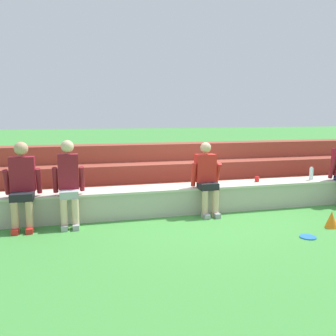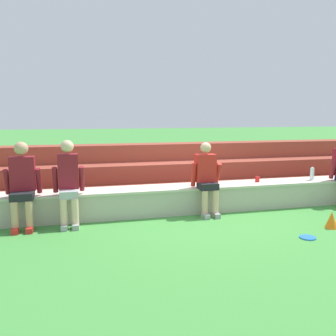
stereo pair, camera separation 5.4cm
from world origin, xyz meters
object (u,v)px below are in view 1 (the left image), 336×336
at_px(frisbee, 308,237).
at_px(sports_cone, 331,220).
at_px(water_bottle_near_left, 311,174).
at_px(person_left_of_center, 69,181).
at_px(person_far_left, 22,183).
at_px(person_center, 207,177).
at_px(plastic_cup_middle, 257,179).

xyz_separation_m(frisbee, sports_cone, (0.65, 0.31, 0.12)).
xyz_separation_m(water_bottle_near_left, sports_cone, (-0.68, -1.47, -0.47)).
distance_m(person_left_of_center, water_bottle_near_left, 4.71).
bearing_deg(frisbee, person_far_left, 159.09).
relative_size(person_far_left, water_bottle_near_left, 5.23).
xyz_separation_m(person_far_left, frisbee, (4.07, -1.55, -0.72)).
xyz_separation_m(person_left_of_center, person_center, (2.37, 0.02, -0.04)).
bearing_deg(water_bottle_near_left, person_far_left, -177.58).
bearing_deg(water_bottle_near_left, person_center, -174.19).
relative_size(person_left_of_center, sports_cone, 5.21).
distance_m(water_bottle_near_left, sports_cone, 1.69).
distance_m(person_left_of_center, sports_cone, 4.24).
relative_size(person_center, water_bottle_near_left, 4.98).
relative_size(person_left_of_center, plastic_cup_middle, 13.37).
bearing_deg(plastic_cup_middle, water_bottle_near_left, -3.74).
relative_size(plastic_cup_middle, frisbee, 0.44).
height_order(person_far_left, person_left_of_center, person_left_of_center).
distance_m(person_center, plastic_cup_middle, 1.22).
height_order(person_far_left, plastic_cup_middle, person_far_left).
height_order(person_far_left, water_bottle_near_left, person_far_left).
bearing_deg(person_center, sports_cone, -36.75).
xyz_separation_m(plastic_cup_middle, sports_cone, (0.48, -1.54, -0.40)).
xyz_separation_m(person_center, water_bottle_near_left, (2.33, 0.24, -0.08)).
height_order(water_bottle_near_left, sports_cone, water_bottle_near_left).
bearing_deg(frisbee, plastic_cup_middle, 84.85).
xyz_separation_m(person_far_left, person_left_of_center, (0.70, -0.03, -0.00)).
xyz_separation_m(person_left_of_center, water_bottle_near_left, (4.70, 0.26, -0.12)).
bearing_deg(plastic_cup_middle, frisbee, -95.15).
bearing_deg(person_center, plastic_cup_middle, 15.07).
bearing_deg(person_far_left, person_left_of_center, -2.55).
distance_m(person_left_of_center, frisbee, 3.76).
bearing_deg(person_left_of_center, water_bottle_near_left, 3.16).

